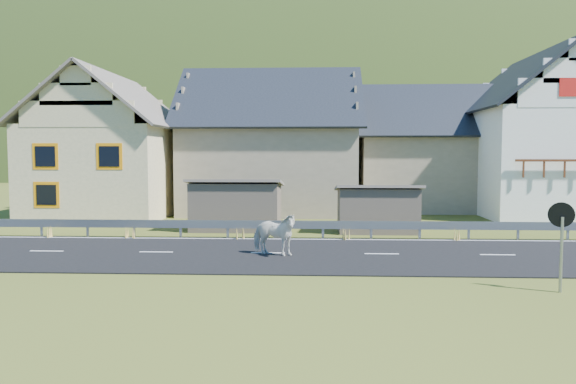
{
  "coord_description": "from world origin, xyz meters",
  "views": [
    {
      "loc": [
        1.62,
        -19.56,
        3.57
      ],
      "look_at": [
        0.64,
        1.55,
        2.1
      ],
      "focal_mm": 35.0,
      "sensor_mm": 36.0,
      "label": 1
    }
  ],
  "objects": [
    {
      "name": "shed_left",
      "position": [
        -2.0,
        6.5,
        1.1
      ],
      "size": [
        4.3,
        3.3,
        2.4
      ],
      "primitive_type": "cube",
      "color": "brown",
      "rests_on": "ground"
    },
    {
      "name": "house_stone_a",
      "position": [
        -1.0,
        15.0,
        4.63
      ],
      "size": [
        10.8,
        9.8,
        8.9
      ],
      "color": "gray",
      "rests_on": "ground"
    },
    {
      "name": "shed_right",
      "position": [
        4.5,
        6.0,
        1.0
      ],
      "size": [
        3.8,
        2.9,
        2.2
      ],
      "primitive_type": "cube",
      "color": "brown",
      "rests_on": "ground"
    },
    {
      "name": "road",
      "position": [
        0.0,
        0.0,
        0.02
      ],
      "size": [
        60.0,
        7.0,
        0.04
      ],
      "primitive_type": "cube",
      "color": "black",
      "rests_on": "ground"
    },
    {
      "name": "house_cream",
      "position": [
        -10.0,
        12.0,
        4.36
      ],
      "size": [
        7.8,
        9.8,
        8.3
      ],
      "color": "beige",
      "rests_on": "ground"
    },
    {
      "name": "guardrail",
      "position": [
        -0.0,
        3.68,
        0.56
      ],
      "size": [
        28.1,
        0.09,
        0.75
      ],
      "color": "#93969B",
      "rests_on": "ground"
    },
    {
      "name": "house_stone_b",
      "position": [
        9.0,
        17.0,
        4.24
      ],
      "size": [
        9.8,
        8.8,
        8.1
      ],
      "color": "gray",
      "rests_on": "ground"
    },
    {
      "name": "ground",
      "position": [
        0.0,
        0.0,
        0.0
      ],
      "size": [
        160.0,
        160.0,
        0.0
      ],
      "primitive_type": "plane",
      "color": "#353D12",
      "rests_on": "ground"
    },
    {
      "name": "house_white",
      "position": [
        15.0,
        14.0,
        5.06
      ],
      "size": [
        8.8,
        10.8,
        9.7
      ],
      "color": "white",
      "rests_on": "ground"
    },
    {
      "name": "lane_markings",
      "position": [
        0.0,
        0.0,
        0.04
      ],
      "size": [
        60.0,
        6.6,
        0.01
      ],
      "primitive_type": "cube",
      "color": "silver",
      "rests_on": "road"
    },
    {
      "name": "conifer_patch",
      "position": [
        -55.0,
        110.0,
        6.0
      ],
      "size": [
        76.0,
        50.0,
        28.0
      ],
      "primitive_type": "ellipsoid",
      "color": "black",
      "rests_on": "ground"
    },
    {
      "name": "horse",
      "position": [
        0.24,
        -0.43,
        0.78
      ],
      "size": [
        1.41,
        1.93,
        1.49
      ],
      "primitive_type": "imported",
      "rotation": [
        0.0,
        0.0,
        1.18
      ],
      "color": "silver",
      "rests_on": "road"
    },
    {
      "name": "traffic_mirror",
      "position": [
        7.94,
        -5.03,
        1.7
      ],
      "size": [
        0.62,
        0.28,
        2.32
      ],
      "rotation": [
        0.0,
        0.0,
        -0.35
      ],
      "color": "#93969B",
      "rests_on": "ground"
    },
    {
      "name": "mountain",
      "position": [
        5.0,
        180.0,
        -20.0
      ],
      "size": [
        440.0,
        280.0,
        260.0
      ],
      "primitive_type": "ellipsoid",
      "color": "#233B12",
      "rests_on": "ground"
    }
  ]
}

